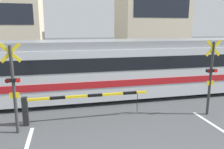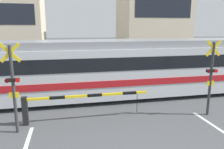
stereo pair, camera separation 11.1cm
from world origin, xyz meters
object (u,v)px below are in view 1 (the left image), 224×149
crossing_barrier_far (130,71)px  commuter_train (118,67)px  crossing_signal_left (13,85)px  crossing_barrier_near (64,102)px  crossing_signal_right (211,74)px

crossing_barrier_far → commuter_train: bearing=-119.7°
crossing_barrier_far → crossing_signal_left: (-6.11, -6.07, 0.96)m
crossing_barrier_near → crossing_barrier_far: same height
commuter_train → crossing_barrier_far: commuter_train is taller
crossing_barrier_near → commuter_train: bearing=43.9°
commuter_train → crossing_signal_left: size_ratio=4.80×
crossing_barrier_near → crossing_signal_left: (-1.65, -0.58, 0.96)m
commuter_train → crossing_barrier_far: 3.16m
crossing_barrier_near → crossing_signal_right: bearing=-5.5°
crossing_barrier_far → crossing_signal_right: bearing=-74.8°
crossing_barrier_near → crossing_signal_left: 1.99m
crossing_barrier_far → crossing_signal_right: (1.65, -6.07, 0.96)m
crossing_signal_left → crossing_signal_right: 7.75m
commuter_train → crossing_signal_left: 5.73m
crossing_signal_right → crossing_barrier_far: bearing=105.2°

